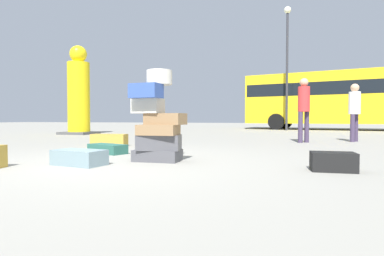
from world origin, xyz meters
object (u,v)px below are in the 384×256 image
suitcase_tan_right_side (109,140)px  suitcase_black_left_side (333,162)px  suitcase_tower (157,124)px  suitcase_teal_foreground_far (107,149)px  lamp_post (287,51)px  person_bearded_onlooker (304,104)px  suitcase_slate_foreground_near (79,157)px  person_tourist_with_camera (354,107)px  parked_bus (344,97)px  yellow_dummy_statue (79,95)px

suitcase_tan_right_side → suitcase_black_left_side: suitcase_tan_right_side is taller
suitcase_tower → suitcase_teal_foreground_far: size_ratio=1.79×
suitcase_teal_foreground_far → lamp_post: (3.36, 12.33, 4.14)m
suitcase_teal_foreground_far → person_bearded_onlooker: size_ratio=0.44×
suitcase_tower → person_bearded_onlooker: size_ratio=0.80×
suitcase_teal_foreground_far → suitcase_black_left_side: suitcase_black_left_side is taller
suitcase_slate_foreground_near → person_bearded_onlooker: (3.24, 5.03, 0.90)m
suitcase_tan_right_side → suitcase_teal_foreground_far: bearing=-68.6°
person_bearded_onlooker → person_tourist_with_camera: person_bearded_onlooker is taller
suitcase_tower → parked_bus: size_ratio=0.13×
person_bearded_onlooker → suitcase_teal_foreground_far: bearing=4.5°
suitcase_tower → suitcase_slate_foreground_near: suitcase_tower is taller
suitcase_slate_foreground_near → person_tourist_with_camera: (4.59, 5.74, 0.84)m
suitcase_teal_foreground_far → suitcase_black_left_side: 3.77m
lamp_post → yellow_dummy_statue: bearing=-141.5°
suitcase_tower → person_tourist_with_camera: size_ratio=0.85×
suitcase_tan_right_side → person_bearded_onlooker: size_ratio=0.47×
suitcase_slate_foreground_near → suitcase_teal_foreground_far: suitcase_slate_foreground_near is taller
suitcase_tan_right_side → suitcase_black_left_side: size_ratio=1.56×
suitcase_teal_foreground_far → person_tourist_with_camera: bearing=61.8°
suitcase_tower → parked_bus: parked_bus is taller
person_bearded_onlooker → suitcase_tan_right_side: bearing=-12.2°
suitcase_teal_foreground_far → parked_bus: (6.40, 13.79, 1.75)m
parked_bus → person_tourist_with_camera: bearing=-86.9°
suitcase_teal_foreground_far → person_tourist_with_camera: (4.98, 4.38, 0.86)m
person_tourist_with_camera → yellow_dummy_statue: 9.91m
suitcase_black_left_side → parked_bus: parked_bus is taller
suitcase_black_left_side → person_tourist_with_camera: person_tourist_with_camera is taller
lamp_post → suitcase_black_left_side: bearing=-88.7°
suitcase_black_left_side → yellow_dummy_statue: yellow_dummy_statue is taller
suitcase_tower → suitcase_tan_right_side: 2.86m
suitcase_tan_right_side → suitcase_slate_foreground_near: size_ratio=1.12×
suitcase_tower → lamp_post: size_ratio=0.21×
suitcase_tower → yellow_dummy_statue: bearing=132.7°
person_bearded_onlooker → parked_bus: size_ratio=0.16×
suitcase_teal_foreground_far → person_tourist_with_camera: size_ratio=0.47×
suitcase_slate_foreground_near → yellow_dummy_statue: bearing=135.3°
parked_bus → lamp_post: 4.14m
suitcase_tan_right_side → yellow_dummy_statue: (-4.08, 4.56, 1.43)m
suitcase_tower → suitcase_tan_right_side: size_ratio=1.71×
suitcase_black_left_side → parked_bus: (2.76, 14.75, 1.72)m
suitcase_tower → yellow_dummy_statue: size_ratio=0.38×
suitcase_slate_foreground_near → lamp_post: 14.60m
parked_bus → lamp_post: size_ratio=1.65×
person_tourist_with_camera → yellow_dummy_statue: yellow_dummy_statue is taller
yellow_dummy_statue → suitcase_tan_right_side: bearing=-48.2°
suitcase_tan_right_side → person_tourist_with_camera: bearing=20.5°
suitcase_black_left_side → suitcase_tan_right_side: bearing=150.6°
person_tourist_with_camera → parked_bus: parked_bus is taller
person_tourist_with_camera → yellow_dummy_statue: size_ratio=0.45×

